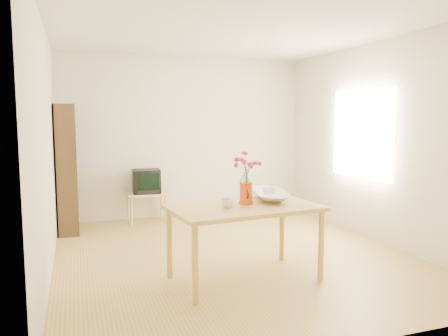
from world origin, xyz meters
name	(u,v)px	position (x,y,z in m)	size (l,w,h in m)	color
room	(235,145)	(0.03, 0.00, 1.30)	(4.50, 4.50, 4.50)	#A9853C
table	(245,214)	(-0.16, -0.81, 0.67)	(1.53, 0.98, 0.75)	#BF9341
tv_stand	(147,197)	(-0.70, 1.97, 0.39)	(0.60, 0.45, 0.46)	#D5BF78
bookshelf	(67,173)	(-1.85, 1.75, 0.84)	(0.28, 0.70, 1.80)	#312110
pitcher	(246,194)	(-0.12, -0.72, 0.85)	(0.14, 0.22, 0.22)	#D7410C
flowers	(246,166)	(-0.11, -0.72, 1.13)	(0.25, 0.25, 0.35)	#E03457
mug	(227,203)	(-0.35, -0.84, 0.79)	(0.11, 0.11, 0.09)	white
bowl	(270,176)	(0.23, -0.54, 1.00)	(0.53, 0.53, 0.50)	white
teacup_a	(266,181)	(0.19, -0.54, 0.95)	(0.07, 0.07, 0.06)	white
teacup_b	(273,180)	(0.27, -0.52, 0.95)	(0.07, 0.07, 0.06)	white
television	(146,181)	(-0.70, 1.98, 0.65)	(0.45, 0.42, 0.36)	black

